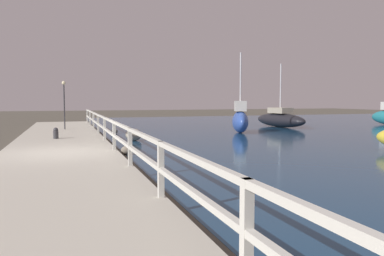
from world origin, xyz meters
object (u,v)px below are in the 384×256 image
at_px(dock_lamp, 64,97).
at_px(sailboat_black, 280,119).
at_px(mooring_bollard, 56,133).
at_px(sailboat_blue, 240,120).

relative_size(dock_lamp, sailboat_black, 0.52).
xyz_separation_m(mooring_bollard, sailboat_blue, (10.52, 3.29, 0.24)).
bearing_deg(sailboat_black, dock_lamp, 178.86).
bearing_deg(sailboat_blue, dock_lamp, -170.90).
relative_size(mooring_bollard, sailboat_blue, 0.10).
xyz_separation_m(dock_lamp, sailboat_blue, (10.15, -2.10, -1.40)).
relative_size(sailboat_black, sailboat_blue, 1.11).
bearing_deg(mooring_bollard, sailboat_black, 23.21).
bearing_deg(sailboat_blue, sailboat_black, 55.05).
bearing_deg(mooring_bollard, dock_lamp, 86.06).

